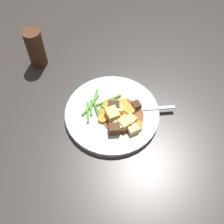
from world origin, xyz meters
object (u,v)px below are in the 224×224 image
object	(u,v)px
potato_chunk_1	(133,129)
carrot_slice_1	(122,104)
carrot_slice_5	(124,115)
meat_chunk_1	(136,105)
potato_chunk_2	(112,115)
potato_chunk_4	(130,121)
potato_chunk_0	(125,123)
carrot_slice_7	(104,113)
carrot_slice_4	(124,110)
carrot_slice_3	(107,106)
meat_chunk_2	(114,129)
potato_chunk_3	(119,126)
meat_chunk_0	(113,106)
carrot_slice_6	(129,110)
pepper_mill	(36,48)
potato_chunk_5	(118,109)
fork	(142,109)
carrot_slice_0	(137,126)
carrot_slice_2	(103,119)
dinner_plate	(112,114)

from	to	relation	value
potato_chunk_1	carrot_slice_1	bearing A→B (deg)	132.64
carrot_slice_5	meat_chunk_1	world-z (taller)	meat_chunk_1
potato_chunk_2	potato_chunk_4	world-z (taller)	potato_chunk_2
potato_chunk_0	carrot_slice_7	bearing A→B (deg)	169.75
potato_chunk_1	carrot_slice_5	bearing A→B (deg)	139.35
carrot_slice_1	carrot_slice_5	xyz separation A→B (m)	(0.02, -0.03, -0.00)
carrot_slice_4	potato_chunk_2	xyz separation A→B (m)	(-0.02, -0.03, 0.01)
potato_chunk_4	potato_chunk_1	bearing A→B (deg)	-49.86
carrot_slice_3	meat_chunk_2	distance (m)	0.08
potato_chunk_1	potato_chunk_3	world-z (taller)	potato_chunk_3
carrot_slice_5	meat_chunk_0	size ratio (longest dim) A/B	0.82
carrot_slice_6	meat_chunk_0	size ratio (longest dim) A/B	1.03
meat_chunk_2	carrot_slice_1	bearing A→B (deg)	99.70
pepper_mill	carrot_slice_3	bearing A→B (deg)	-15.74
carrot_slice_7	potato_chunk_3	xyz separation A→B (m)	(0.06, -0.02, 0.01)
carrot_slice_7	potato_chunk_4	bearing A→B (deg)	1.26
carrot_slice_3	meat_chunk_1	bearing A→B (deg)	26.14
carrot_slice_6	potato_chunk_4	bearing A→B (deg)	-64.00
carrot_slice_7	meat_chunk_0	size ratio (longest dim) A/B	0.81
potato_chunk_1	meat_chunk_2	bearing A→B (deg)	-153.74
potato_chunk_5	fork	xyz separation A→B (m)	(0.06, 0.03, -0.01)
pepper_mill	carrot_slice_1	bearing A→B (deg)	-9.72
carrot_slice_4	potato_chunk_2	bearing A→B (deg)	-120.00
potato_chunk_1	meat_chunk_1	xyz separation A→B (m)	(-0.02, 0.07, -0.00)
potato_chunk_0	fork	size ratio (longest dim) A/B	0.18
potato_chunk_1	potato_chunk_4	xyz separation A→B (m)	(-0.02, 0.02, 0.00)
carrot_slice_3	potato_chunk_0	world-z (taller)	potato_chunk_0
carrot_slice_0	pepper_mill	distance (m)	0.39
carrot_slice_3	potato_chunk_4	size ratio (longest dim) A/B	0.87
potato_chunk_2	potato_chunk_4	distance (m)	0.05
carrot_slice_4	meat_chunk_0	size ratio (longest dim) A/B	0.76
potato_chunk_5	meat_chunk_2	distance (m)	0.06
meat_chunk_2	carrot_slice_3	bearing A→B (deg)	129.25
carrot_slice_0	carrot_slice_2	size ratio (longest dim) A/B	1.19
carrot_slice_0	fork	bearing A→B (deg)	99.34
potato_chunk_1	pepper_mill	size ratio (longest dim) A/B	0.21
carrot_slice_3	potato_chunk_2	world-z (taller)	potato_chunk_2
potato_chunk_3	pepper_mill	size ratio (longest dim) A/B	0.21
potato_chunk_0	fork	world-z (taller)	potato_chunk_0
carrot_slice_4	carrot_slice_6	size ratio (longest dim) A/B	0.74
carrot_slice_6	meat_chunk_1	size ratio (longest dim) A/B	1.40
carrot_slice_5	dinner_plate	bearing A→B (deg)	-177.52
potato_chunk_3	potato_chunk_4	world-z (taller)	same
potato_chunk_1	dinner_plate	bearing A→B (deg)	157.16
carrot_slice_3	pepper_mill	size ratio (longest dim) A/B	0.20
fork	carrot_slice_7	bearing A→B (deg)	-147.49
carrot_slice_3	carrot_slice_6	xyz separation A→B (m)	(0.06, 0.02, 0.00)
carrot_slice_6	carrot_slice_3	bearing A→B (deg)	-165.02
potato_chunk_1	meat_chunk_1	bearing A→B (deg)	106.43
carrot_slice_5	potato_chunk_3	xyz separation A→B (m)	(0.00, -0.04, 0.01)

